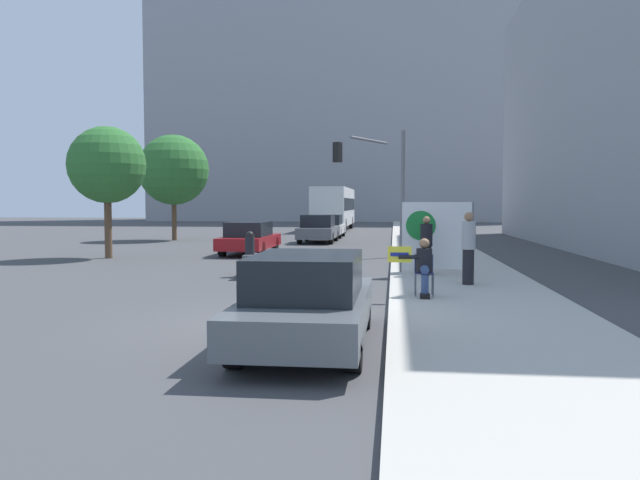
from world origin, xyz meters
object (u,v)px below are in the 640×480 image
Objects in this scene: street_tree_near_curb at (107,165)px; protest_banner at (436,235)px; car_on_road_distant at (328,226)px; parked_car_curbside at (308,300)px; street_tree_midblock at (174,170)px; pedestrian_behind at (426,245)px; car_on_road_nearest at (250,238)px; car_on_road_midblock at (318,229)px; city_bus_on_road at (334,206)px; traffic_light_pole at (375,171)px; motorcycle_on_road at (250,257)px; jogger_on_sidewalk at (468,247)px; seated_protester at (423,265)px.

protest_banner is at bearing -21.67° from street_tree_near_curb.
car_on_road_distant is 0.85× the size of street_tree_near_curb.
street_tree_midblock reaches higher than parked_car_curbside.
pedestrian_behind is 10.67m from car_on_road_nearest.
car_on_road_midblock is 0.39× the size of city_bus_on_road.
car_on_road_distant reaches higher than car_on_road_nearest.
street_tree_near_curb is at bearing -166.69° from traffic_light_pole.
motorcycle_on_road is at bearing 108.46° from parked_car_curbside.
car_on_road_midblock is at bearing -89.82° from car_on_road_distant.
car_on_road_distant is (-0.02, 5.27, -0.04)m from car_on_road_midblock.
pedestrian_behind is at bearing -78.04° from traffic_light_pole.
jogger_on_sidewalk is at bearing -79.06° from city_bus_on_road.
street_tree_near_curb is (-11.95, 5.51, 2.64)m from pedestrian_behind.
traffic_light_pole is at bearing 88.31° from parked_car_curbside.
city_bus_on_road is (-5.37, 36.01, 1.11)m from seated_protester.
city_bus_on_road is at bearing 61.56° from street_tree_midblock.
pedestrian_behind is 0.36× the size of parked_car_curbside.
motorcycle_on_road is 19.32m from street_tree_midblock.
car_on_road_distant is (1.92, 13.33, 0.03)m from car_on_road_nearest.
parked_car_curbside is (-2.16, -8.48, -0.27)m from pedestrian_behind.
parked_car_curbside is 17.32m from street_tree_near_curb.
motorcycle_on_road is at bearing -37.15° from street_tree_near_curb.
street_tree_near_curb reaches higher than parked_car_curbside.
street_tree_midblock is (-8.55, -4.11, 3.35)m from car_on_road_distant.
traffic_light_pole reaches higher than seated_protester.
street_tree_near_curb is 11.93m from street_tree_midblock.
city_bus_on_road is 5.27× the size of motorcycle_on_road.
car_on_road_distant is at bearing -45.31° from jogger_on_sidewalk.
seated_protester is 0.69× the size of jogger_on_sidewalk.
jogger_on_sidewalk is (1.19, 2.04, 0.24)m from seated_protester.
car_on_road_midblock is at bearing 85.43° from pedestrian_behind.
jogger_on_sidewalk is at bearing -71.93° from car_on_road_midblock.
street_tree_near_curb is (-11.68, 9.56, 2.80)m from seated_protester.
street_tree_near_curb is (-5.01, -2.59, 2.92)m from car_on_road_nearest.
parked_car_curbside is at bearing -71.54° from motorcycle_on_road.
traffic_light_pole is at bearing -38.26° from street_tree_midblock.
traffic_light_pole is 14.17m from car_on_road_distant.
pedestrian_behind reaches higher than car_on_road_distant.
street_tree_near_curb is (-6.85, 5.19, 3.05)m from motorcycle_on_road.
city_bus_on_road reaches higher than car_on_road_distant.
jogger_on_sidewalk is at bearing -75.34° from traffic_light_pole.
motorcycle_on_road is (-5.40, -0.33, -0.65)m from protest_banner.
seated_protester is 13.86m from car_on_road_nearest.
motorcycle_on_road is at bearing -176.54° from protest_banner.
seated_protester is 0.25× the size of traffic_light_pole.
car_on_road_distant is at bearing -86.62° from city_bus_on_road.
car_on_road_distant is at bearing 89.79° from motorcycle_on_road.
city_bus_on_road is (-6.56, 33.96, 0.87)m from jogger_on_sidewalk.
seated_protester is at bearing -79.43° from car_on_road_distant.
jogger_on_sidewalk reaches higher than motorcycle_on_road.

